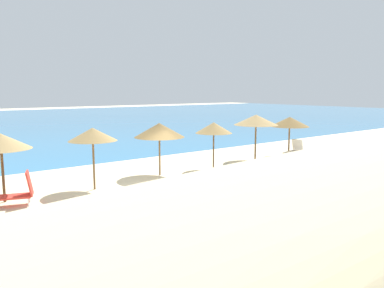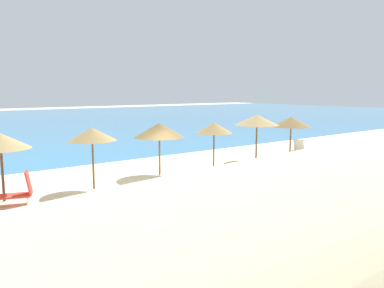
# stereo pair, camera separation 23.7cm
# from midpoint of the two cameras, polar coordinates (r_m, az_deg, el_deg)

# --- Properties ---
(ground_plane) EXTENTS (160.00, 160.00, 0.00)m
(ground_plane) POSITION_cam_midpoint_polar(r_m,az_deg,el_deg) (16.49, -4.11, -6.44)
(ground_plane) COLOR beige
(beach_umbrella_1) EXTENTS (2.17, 2.17, 2.59)m
(beach_umbrella_1) POSITION_cam_midpoint_polar(r_m,az_deg,el_deg) (15.51, -26.63, 0.38)
(beach_umbrella_1) COLOR brown
(beach_umbrella_1) RESTS_ON ground_plane
(beach_umbrella_2) EXTENTS (2.01, 2.01, 2.61)m
(beach_umbrella_2) POSITION_cam_midpoint_polar(r_m,az_deg,el_deg) (16.14, -14.47, 1.42)
(beach_umbrella_2) COLOR brown
(beach_umbrella_2) RESTS_ON ground_plane
(beach_umbrella_3) EXTENTS (2.45, 2.45, 2.58)m
(beach_umbrella_3) POSITION_cam_midpoint_polar(r_m,az_deg,el_deg) (18.31, -4.60, 2.10)
(beach_umbrella_3) COLOR brown
(beach_umbrella_3) RESTS_ON ground_plane
(beach_umbrella_4) EXTENTS (1.93, 1.93, 2.48)m
(beach_umbrella_4) POSITION_cam_midpoint_polar(r_m,az_deg,el_deg) (19.73, 3.69, 2.45)
(beach_umbrella_4) COLOR brown
(beach_umbrella_4) RESTS_ON ground_plane
(beach_umbrella_5) EXTENTS (2.59, 2.59, 2.72)m
(beach_umbrella_5) POSITION_cam_midpoint_polar(r_m,az_deg,el_deg) (22.50, 10.09, 3.59)
(beach_umbrella_5) COLOR brown
(beach_umbrella_5) RESTS_ON ground_plane
(beach_umbrella_6) EXTENTS (2.44, 2.44, 2.48)m
(beach_umbrella_6) POSITION_cam_midpoint_polar(r_m,az_deg,el_deg) (24.55, 15.02, 3.25)
(beach_umbrella_6) COLOR brown
(beach_umbrella_6) RESTS_ON ground_plane
(lounge_chair_0) EXTENTS (1.64, 0.99, 1.09)m
(lounge_chair_0) POSITION_cam_midpoint_polar(r_m,az_deg,el_deg) (24.23, 15.65, -0.91)
(lounge_chair_0) COLOR white
(lounge_chair_0) RESTS_ON ground_plane
(lounge_chair_1) EXTENTS (1.44, 1.04, 1.25)m
(lounge_chair_1) POSITION_cam_midpoint_polar(r_m,az_deg,el_deg) (15.11, -24.36, -6.50)
(lounge_chair_1) COLOR red
(lounge_chair_1) RESTS_ON ground_plane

